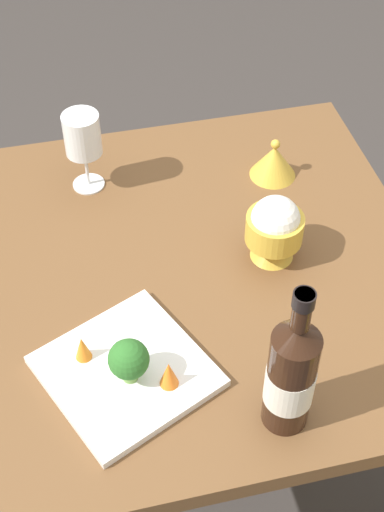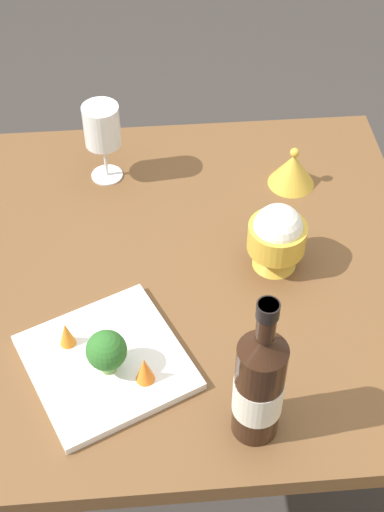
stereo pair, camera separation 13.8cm
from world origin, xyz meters
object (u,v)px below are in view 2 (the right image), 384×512
Objects in this scene: serving_plate at (107,362)px; carrot_garnish_right at (145,369)px; wine_bottle at (259,385)px; carrot_garnish_left at (66,334)px; rice_bowl_lid at (293,169)px; rice_bowl at (277,237)px; wine_glass at (102,128)px; broccoli_floret at (107,351)px.

serving_plate is 0.09m from carrot_garnish_right.
carrot_garnish_left is at bearing 149.24° from wine_bottle.
carrot_garnish_right is at bearing -124.32° from rice_bowl_lid.
carrot_garnish_left is at bearing 146.82° from carrot_garnish_right.
wine_bottle reaches higher than carrot_garnish_left.
rice_bowl is (0.09, 0.35, -0.04)m from wine_bottle.
wine_glass is at bearing 171.76° from rice_bowl_lid.
rice_bowl is 0.36m from carrot_garnish_right.
rice_bowl_lid is at bearing 72.14° from rice_bowl.
rice_bowl_lid reaches higher than serving_plate.
broccoli_floret is 0.07m from carrot_garnish_right.
rice_bowl is at bearing 33.06° from serving_plate.
wine_bottle reaches higher than carrot_garnish_right.
carrot_garnish_left is 0.93× the size of carrot_garnish_right.
carrot_garnish_right is at bearing -34.70° from serving_plate.
carrot_garnish_right is (0.07, -0.04, 0.04)m from serving_plate.
wine_glass reaches higher than serving_plate.
wine_glass reaches higher than broccoli_floret.
wine_glass is (-0.23, 0.64, 0.01)m from wine_bottle.
rice_bowl_lid is 1.82× the size of carrot_garnish_right.
rice_bowl_lid is (0.07, 0.23, -0.04)m from rice_bowl.
carrot_garnish_left is (-0.39, -0.17, -0.03)m from rice_bowl.
rice_bowl_lid reaches higher than carrot_garnish_right.
rice_bowl is 0.39m from serving_plate.
carrot_garnish_right is at bearing -83.43° from wine_glass.
rice_bowl is at bearing -42.06° from wine_glass.
rice_bowl_lid is at bearing 48.03° from serving_plate.
wine_bottle is 0.36m from carrot_garnish_left.
rice_bowl is 0.39m from broccoli_floret.
wine_glass is 0.51m from serving_plate.
broccoli_floret is (-0.32, -0.23, -0.01)m from rice_bowl.
rice_bowl_lid is (0.16, 0.58, -0.08)m from wine_bottle.
wine_glass reaches higher than rice_bowl_lid.
wine_bottle is at bearing -28.81° from carrot_garnish_right.
wine_glass is 0.43m from rice_bowl.
rice_bowl is at bearing 35.85° from broccoli_floret.
serving_plate is at bearing 149.48° from wine_bottle.
carrot_garnish_left is (-0.30, 0.18, -0.08)m from wine_bottle.
rice_bowl reaches higher than serving_plate.
carrot_garnish_left is at bearing 139.52° from broccoli_floret.
wine_glass reaches higher than rice_bowl.
serving_plate is 3.85× the size of broccoli_floret.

